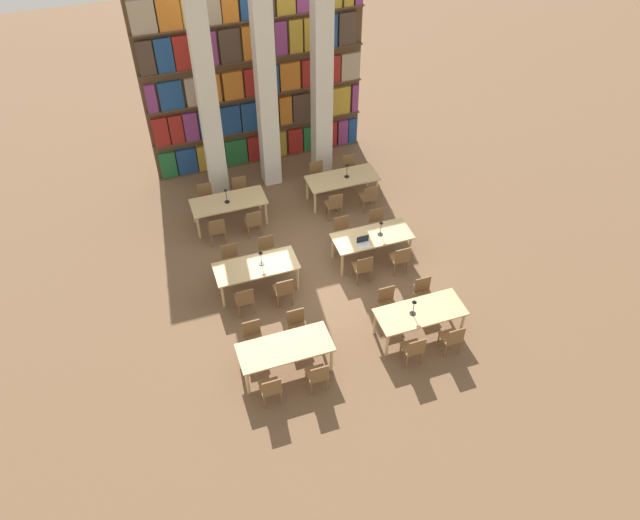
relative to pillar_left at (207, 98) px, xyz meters
name	(u,v)px	position (x,y,z in m)	size (l,w,h in m)	color
ground_plane	(317,273)	(1.58, -4.19, -3.00)	(40.00, 40.00, 0.00)	brown
bookshelf_bank	(255,80)	(1.57, 1.17, -0.33)	(6.38, 0.35, 5.50)	brown
pillar_left	(207,98)	(0.00, 0.00, 0.00)	(0.50, 0.50, 6.00)	silver
pillar_center	(266,89)	(1.58, 0.00, 0.00)	(0.50, 0.50, 6.00)	silver
pillar_right	(322,79)	(3.16, 0.00, 0.00)	(0.50, 0.50, 6.00)	silver
reading_table_0	(285,349)	(-0.01, -6.80, -2.33)	(2.01, 0.85, 0.76)	tan
chair_0	(271,388)	(-0.53, -7.51, -2.53)	(0.42, 0.40, 0.87)	brown
chair_1	(253,337)	(-0.53, -6.09, -2.53)	(0.42, 0.40, 0.87)	brown
chair_2	(318,375)	(0.48, -7.51, -2.53)	(0.42, 0.40, 0.87)	brown
chair_3	(297,326)	(0.48, -6.09, -2.53)	(0.42, 0.40, 0.87)	brown
reading_table_1	(420,314)	(3.14, -6.82, -2.33)	(2.01, 0.85, 0.76)	tan
chair_4	(414,349)	(2.66, -7.53, -2.53)	(0.42, 0.40, 0.87)	brown
chair_5	(387,303)	(2.66, -6.11, -2.53)	(0.42, 0.40, 0.87)	brown
chair_6	(452,338)	(3.60, -7.53, -2.53)	(0.42, 0.40, 0.87)	brown
chair_7	(424,293)	(3.60, -6.11, -2.53)	(0.42, 0.40, 0.87)	brown
desk_lamp_0	(414,305)	(2.94, -6.83, -1.95)	(0.14, 0.14, 0.44)	black
reading_table_2	(256,268)	(0.04, -4.21, -2.33)	(2.01, 0.85, 0.76)	tan
chair_8	(245,299)	(-0.44, -4.92, -2.53)	(0.42, 0.40, 0.87)	brown
chair_9	(231,260)	(-0.44, -3.50, -2.53)	(0.42, 0.40, 0.87)	brown
chair_10	(284,290)	(0.51, -4.92, -2.53)	(0.42, 0.40, 0.87)	brown
chair_11	(268,251)	(0.51, -3.50, -2.53)	(0.42, 0.40, 0.87)	brown
desk_lamp_1	(261,255)	(0.18, -4.20, -1.96)	(0.14, 0.14, 0.42)	black
reading_table_3	(372,238)	(3.09, -4.11, -2.33)	(2.01, 0.85, 0.76)	tan
chair_12	(363,267)	(2.57, -4.82, -2.53)	(0.42, 0.40, 0.87)	brown
chair_13	(343,231)	(2.57, -3.40, -2.53)	(0.42, 0.40, 0.87)	brown
chair_14	(400,258)	(3.56, -4.82, -2.53)	(0.42, 0.40, 0.87)	brown
chair_15	(378,223)	(3.56, -3.40, -2.53)	(0.42, 0.40, 0.87)	brown
desk_lamp_2	(381,226)	(3.30, -4.14, -1.94)	(0.14, 0.14, 0.44)	black
laptop	(364,243)	(2.77, -4.35, -2.20)	(0.32, 0.22, 0.21)	silver
reading_table_4	(229,203)	(-0.03, -1.55, -2.33)	(2.01, 0.85, 0.76)	tan
chair_16	(217,229)	(-0.52, -2.26, -2.53)	(0.42, 0.40, 0.87)	brown
chair_17	(206,198)	(-0.52, -0.84, -2.53)	(0.42, 0.40, 0.87)	brown
chair_18	(254,221)	(0.47, -2.26, -2.53)	(0.42, 0.40, 0.87)	brown
chair_19	(241,191)	(0.47, -0.84, -2.53)	(0.42, 0.40, 0.87)	brown
desk_lamp_3	(226,193)	(-0.07, -1.59, -1.94)	(0.14, 0.14, 0.45)	black
reading_table_5	(342,180)	(3.24, -1.55, -2.33)	(2.01, 0.85, 0.76)	tan
chair_20	(334,204)	(2.74, -2.26, -2.53)	(0.42, 0.40, 0.87)	brown
chair_21	(317,175)	(2.74, -0.84, -2.53)	(0.42, 0.40, 0.87)	brown
chair_22	(369,197)	(3.77, -2.26, -2.53)	(0.42, 0.40, 0.87)	brown
chair_23	(350,169)	(3.77, -0.84, -2.53)	(0.42, 0.40, 0.87)	brown
desk_lamp_4	(347,168)	(3.37, -1.56, -1.93)	(0.14, 0.14, 0.46)	black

